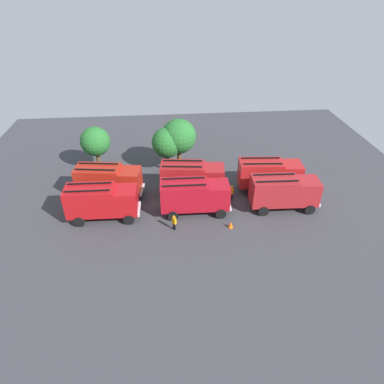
# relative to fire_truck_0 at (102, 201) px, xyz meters

# --- Properties ---
(ground_plane) EXTENTS (55.64, 55.64, 0.00)m
(ground_plane) POSITION_rel_fire_truck_0_xyz_m (9.26, 1.92, -2.15)
(ground_plane) COLOR #38383D
(fire_truck_0) EXTENTS (7.25, 2.87, 3.88)m
(fire_truck_0) POSITION_rel_fire_truck_0_xyz_m (0.00, 0.00, 0.00)
(fire_truck_0) COLOR #AB1115
(fire_truck_0) RESTS_ON ground
(fire_truck_1) EXTENTS (7.25, 2.86, 3.88)m
(fire_truck_1) POSITION_rel_fire_truck_0_xyz_m (9.34, 0.15, 0.00)
(fire_truck_1) COLOR #A40F1B
(fire_truck_1) RESTS_ON ground
(fire_truck_2) EXTENTS (7.28, 2.96, 3.88)m
(fire_truck_2) POSITION_rel_fire_truck_0_xyz_m (18.72, 0.08, 0.00)
(fire_truck_2) COLOR maroon
(fire_truck_2) RESTS_ON ground
(fire_truck_3) EXTENTS (7.46, 3.54, 3.88)m
(fire_truck_3) POSITION_rel_fire_truck_0_xyz_m (0.21, 4.01, 0.00)
(fire_truck_3) COLOR #A42013
(fire_truck_3) RESTS_ON ground
(fire_truck_4) EXTENTS (7.43, 3.42, 3.88)m
(fire_truck_4) POSITION_rel_fire_truck_0_xyz_m (9.43, 3.88, 0.00)
(fire_truck_4) COLOR maroon
(fire_truck_4) RESTS_ON ground
(fire_truck_5) EXTENTS (7.36, 3.17, 3.88)m
(fire_truck_5) POSITION_rel_fire_truck_0_xyz_m (18.23, 3.78, 0.00)
(fire_truck_5) COLOR #AA1B1D
(fire_truck_5) RESTS_ON ground
(firefighter_0) EXTENTS (0.45, 0.48, 1.62)m
(firefighter_0) POSITION_rel_fire_truck_0_xyz_m (7.11, -2.53, -1.26)
(firefighter_0) COLOR black
(firefighter_0) RESTS_ON ground
(firefighter_1) EXTENTS (0.44, 0.48, 1.71)m
(firefighter_1) POSITION_rel_fire_truck_0_xyz_m (13.66, 2.20, -1.19)
(firefighter_1) COLOR black
(firefighter_1) RESTS_ON ground
(tree_0) EXTENTS (3.65, 3.65, 5.65)m
(tree_0) POSITION_rel_fire_truck_0_xyz_m (-1.95, 10.63, 1.65)
(tree_0) COLOR brown
(tree_0) RESTS_ON ground
(tree_1) EXTENTS (3.74, 3.74, 5.80)m
(tree_1) POSITION_rel_fire_truck_0_xyz_m (6.87, 9.31, 1.75)
(tree_1) COLOR brown
(tree_1) RESTS_ON ground
(tree_2) EXTENTS (4.27, 4.27, 6.61)m
(tree_2) POSITION_rel_fire_truck_0_xyz_m (8.32, 9.79, 2.30)
(tree_2) COLOR brown
(tree_2) RESTS_ON ground
(traffic_cone_0) EXTENTS (0.47, 0.47, 0.67)m
(traffic_cone_0) POSITION_rel_fire_truck_0_xyz_m (3.28, 6.48, -1.82)
(traffic_cone_0) COLOR #F2600C
(traffic_cone_0) RESTS_ON ground
(traffic_cone_1) EXTENTS (0.50, 0.50, 0.71)m
(traffic_cone_1) POSITION_rel_fire_truck_0_xyz_m (12.68, -2.72, -1.80)
(traffic_cone_1) COLOR #F2600C
(traffic_cone_1) RESTS_ON ground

